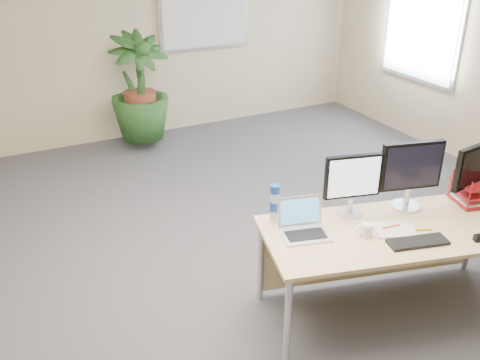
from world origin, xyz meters
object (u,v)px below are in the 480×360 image
desk (388,239)px  monitor_left (353,181)px  floor_plant (140,92)px  monitor_right (411,171)px  laptop (303,225)px

desk → monitor_left: bearing=131.5°
floor_plant → monitor_right: floor_plant is taller
monitor_right → laptop: bearing=176.6°
laptop → desk: bearing=-14.1°
laptop → monitor_right: bearing=-3.4°
monitor_right → laptop: (-0.88, 0.05, -0.24)m
floor_plant → monitor_left: (0.48, -3.62, 0.24)m
desk → laptop: laptop is taller
floor_plant → laptop: floor_plant is taller
desk → monitor_right: bearing=24.8°
desk → laptop: size_ratio=5.37×
desk → monitor_left: size_ratio=4.33×
desk → monitor_right: (0.24, 0.11, 0.46)m
monitor_left → laptop: (-0.45, -0.06, -0.21)m
monitor_right → laptop: 0.92m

